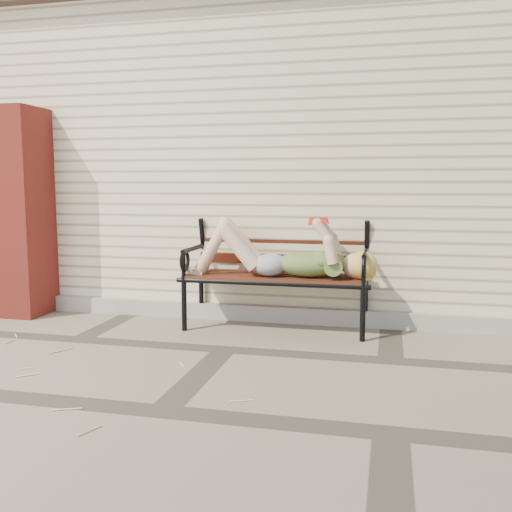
# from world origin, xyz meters

# --- Properties ---
(ground) EXTENTS (80.00, 80.00, 0.00)m
(ground) POSITION_xyz_m (0.00, 0.00, 0.00)
(ground) COLOR #766B5B
(ground) RESTS_ON ground
(house_wall) EXTENTS (8.00, 4.00, 3.00)m
(house_wall) POSITION_xyz_m (0.00, 3.00, 1.50)
(house_wall) COLOR beige
(house_wall) RESTS_ON ground
(house_roof) EXTENTS (8.30, 4.30, 0.30)m
(house_roof) POSITION_xyz_m (0.00, 3.00, 3.15)
(house_roof) COLOR #4D3B37
(house_roof) RESTS_ON house_wall
(foundation_strip) EXTENTS (8.00, 0.10, 0.15)m
(foundation_strip) POSITION_xyz_m (0.00, 0.97, 0.07)
(foundation_strip) COLOR #AFA89E
(foundation_strip) RESTS_ON ground
(brick_pillar) EXTENTS (0.50, 0.50, 2.00)m
(brick_pillar) POSITION_xyz_m (-2.30, 0.75, 1.00)
(brick_pillar) COLOR #AB2F26
(brick_pillar) RESTS_ON ground
(garden_bench) EXTENTS (1.74, 0.69, 1.13)m
(garden_bench) POSITION_xyz_m (0.26, 0.83, 0.63)
(garden_bench) COLOR black
(garden_bench) RESTS_ON ground
(reading_woman) EXTENTS (1.64, 0.37, 0.52)m
(reading_woman) POSITION_xyz_m (0.27, 0.69, 0.67)
(reading_woman) COLOR #09393F
(reading_woman) RESTS_ON ground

